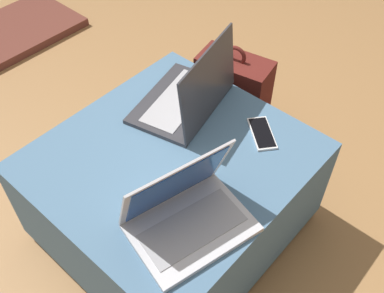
{
  "coord_description": "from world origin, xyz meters",
  "views": [
    {
      "loc": [
        -0.68,
        -0.7,
        1.52
      ],
      "look_at": [
        0.02,
        -0.07,
        0.5
      ],
      "focal_mm": 42.0,
      "sensor_mm": 36.0,
      "label": 1
    }
  ],
  "objects": [
    {
      "name": "laptop_near",
      "position": [
        -0.16,
        -0.21,
        0.47
      ],
      "size": [
        0.38,
        0.31,
        0.24
      ],
      "rotation": [
        0.0,
        0.0,
        -0.24
      ],
      "color": "silver",
      "rests_on": "ottoman"
    },
    {
      "name": "laptop_far",
      "position": [
        0.21,
        0.11,
        0.48
      ],
      "size": [
        0.42,
        0.33,
        0.26
      ],
      "rotation": [
        0.0,
        0.0,
        3.38
      ],
      "color": "#333338",
      "rests_on": "ottoman"
    },
    {
      "name": "cell_phone",
      "position": [
        0.27,
        -0.16,
        0.43
      ],
      "size": [
        0.15,
        0.16,
        0.01
      ],
      "rotation": [
        0.0,
        0.0,
        5.6
      ],
      "color": "white",
      "rests_on": "ottoman"
    },
    {
      "name": "ground_plane",
      "position": [
        0.0,
        0.0,
        0.0
      ],
      "size": [
        14.0,
        14.0,
        0.0
      ],
      "primitive_type": "plane",
      "color": "#9E7042"
    },
    {
      "name": "ottoman",
      "position": [
        0.0,
        0.0,
        0.21
      ],
      "size": [
        0.83,
        0.78,
        0.42
      ],
      "color": "#2A3D4E",
      "rests_on": "ground_plane"
    },
    {
      "name": "backpack",
      "position": [
        0.55,
        0.16,
        0.2
      ],
      "size": [
        0.25,
        0.33,
        0.49
      ],
      "rotation": [
        0.0,
        0.0,
        1.77
      ],
      "color": "#5B1E19",
      "rests_on": "ground_plane"
    }
  ]
}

